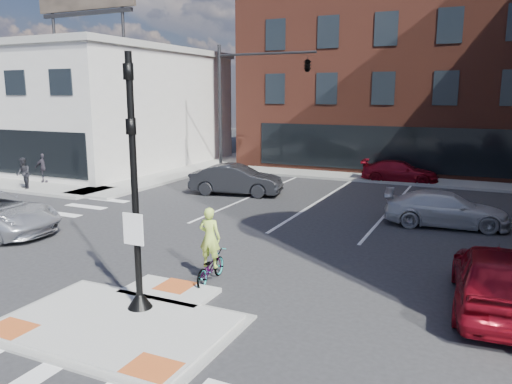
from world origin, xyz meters
The scene contains 17 objects.
ground centered at (0.00, 0.00, 0.00)m, with size 120.00×120.00×0.00m, color #28282B.
refuge_island centered at (0.00, -0.26, 0.05)m, with size 5.40×4.65×0.13m.
sidewalk_nw centered at (-16.76, 15.29, 0.08)m, with size 23.50×20.50×0.15m.
sidewalk_n centered at (3.00, 22.00, 0.07)m, with size 26.00×3.00×0.15m, color gray.
building_nw centered at (-21.98, 19.98, 4.23)m, with size 20.40×16.40×14.40m.
building_n centered at (3.00, 31.99, 7.80)m, with size 24.40×18.40×15.50m.
building_far_left centered at (-4.00, 52.00, 5.00)m, with size 10.00×12.00×10.00m, color slate.
building_far_right centered at (9.00, 54.00, 6.00)m, with size 12.00×12.00×12.00m, color brown.
signal_pole centered at (0.00, 0.40, 2.36)m, with size 0.60×0.60×5.98m.
mast_arm_signal centered at (-3.47, 18.00, 6.21)m, with size 6.10×2.24×8.00m.
red_sedan centered at (7.75, 4.13, 0.83)m, with size 1.96×4.88×1.66m, color maroon.
white_pickup centered at (6.00, 11.99, 0.69)m, with size 1.92×4.73×1.37m, color silver.
bg_car_dark centered at (-4.46, 14.14, 0.78)m, with size 1.66×4.75×1.56m, color #26262B.
bg_car_red centered at (2.68, 21.50, 0.64)m, with size 1.80×4.42×1.28m, color maroon.
cyclist centered at (0.56, 2.80, 0.72)m, with size 0.75×1.74×2.15m.
pedestrian_a centered at (-15.13, 10.00, 0.99)m, with size 0.82×0.64×1.68m, color black.
pedestrian_b centered at (-15.82, 12.00, 0.99)m, with size 0.99×0.41×1.68m, color #352F3A.
Camera 1 is at (7.29, -8.63, 5.19)m, focal length 35.00 mm.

